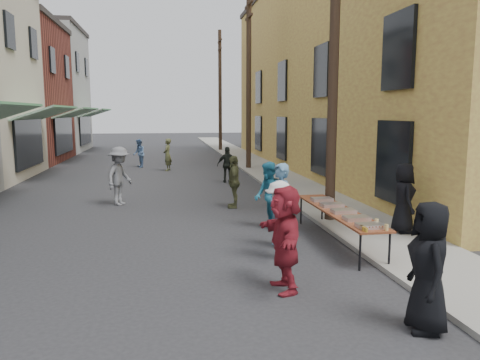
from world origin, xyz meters
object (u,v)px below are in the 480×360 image
object	(u,v)px
utility_pole_mid	(249,81)
serving_table	(338,212)
guest_front_c	(268,196)
utility_pole_near	(334,49)
server	(403,198)
guest_front_a	(429,267)
utility_pole_far	(220,91)
catering_tray_sausage	(370,226)

from	to	relation	value
utility_pole_mid	serving_table	bearing A→B (deg)	-92.06
utility_pole_mid	guest_front_c	world-z (taller)	utility_pole_mid
utility_pole_near	server	distance (m)	4.11
guest_front_a	guest_front_c	xyz separation A→B (m)	(-0.87, 5.75, -0.03)
utility_pole_mid	server	distance (m)	14.13
utility_pole_mid	server	size ratio (longest dim) A/B	5.46
utility_pole_near	guest_front_a	world-z (taller)	utility_pole_near
utility_pole_mid	utility_pole_far	world-z (taller)	same
server	utility_pole_far	bearing A→B (deg)	12.06
serving_table	server	distance (m)	1.75
guest_front_c	server	distance (m)	3.21
guest_front_c	guest_front_a	bearing A→B (deg)	2.79
utility_pole_far	utility_pole_near	bearing A→B (deg)	-90.00
utility_pole_far	catering_tray_sausage	bearing A→B (deg)	-91.04
serving_table	guest_front_a	world-z (taller)	guest_front_a
server	guest_front_a	bearing A→B (deg)	164.54
utility_pole_far	serving_table	distance (m)	26.17
catering_tray_sausage	server	distance (m)	2.58
utility_pole_mid	catering_tray_sausage	xyz separation A→B (m)	(-0.50, -15.54, -3.71)
guest_front_a	server	world-z (taller)	guest_front_a
utility_pole_near	guest_front_a	distance (m)	7.21
serving_table	guest_front_c	world-z (taller)	guest_front_c
serving_table	guest_front_a	bearing A→B (deg)	-95.33
serving_table	utility_pole_far	bearing A→B (deg)	88.89
utility_pole_mid	catering_tray_sausage	bearing A→B (deg)	-91.84
utility_pole_mid	catering_tray_sausage	distance (m)	15.98
utility_pole_far	guest_front_c	xyz separation A→B (m)	(-1.77, -24.42, -3.65)
utility_pole_mid	guest_front_a	bearing A→B (deg)	-92.83
utility_pole_mid	guest_front_a	size ratio (longest dim) A/B	5.09
serving_table	catering_tray_sausage	distance (m)	1.65
serving_table	guest_front_c	bearing A→B (deg)	130.89
utility_pole_mid	server	world-z (taller)	utility_pole_mid
guest_front_c	utility_pole_far	bearing A→B (deg)	170.07
guest_front_c	server	xyz separation A→B (m)	(2.98, -1.19, 0.07)
utility_pole_far	serving_table	xyz separation A→B (m)	(-0.50, -25.89, -3.79)
guest_front_a	guest_front_c	size ratio (longest dim) A/B	1.04
serving_table	server	xyz separation A→B (m)	(1.71, 0.27, 0.21)
catering_tray_sausage	guest_front_c	distance (m)	3.36
catering_tray_sausage	guest_front_c	bearing A→B (deg)	112.15
guest_front_a	server	xyz separation A→B (m)	(2.11, 4.56, 0.04)
utility_pole_far	server	xyz separation A→B (m)	(1.21, -25.61, -3.58)
utility_pole_near	utility_pole_mid	world-z (taller)	same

